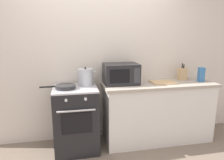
{
  "coord_description": "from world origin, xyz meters",
  "views": [
    {
      "loc": [
        -0.4,
        -2.18,
        1.63
      ],
      "look_at": [
        0.17,
        0.6,
        1.0
      ],
      "focal_mm": 32.83,
      "sensor_mm": 36.0,
      "label": 1
    }
  ],
  "objects_px": {
    "pasta_box": "(201,75)",
    "stove": "(76,118)",
    "frying_pan": "(65,87)",
    "stock_pot": "(86,77)",
    "cutting_board": "(163,82)",
    "knife_block": "(182,74)",
    "microwave": "(121,74)"
  },
  "relations": [
    {
      "from": "frying_pan",
      "to": "stock_pot",
      "type": "bearing_deg",
      "value": 26.87
    },
    {
      "from": "frying_pan",
      "to": "stove",
      "type": "bearing_deg",
      "value": 17.09
    },
    {
      "from": "stock_pot",
      "to": "frying_pan",
      "type": "xyz_separation_m",
      "value": [
        -0.29,
        -0.15,
        -0.09
      ]
    },
    {
      "from": "stove",
      "to": "microwave",
      "type": "distance_m",
      "value": 0.91
    },
    {
      "from": "stove",
      "to": "stock_pot",
      "type": "distance_m",
      "value": 0.61
    },
    {
      "from": "stove",
      "to": "stock_pot",
      "type": "bearing_deg",
      "value": 33.92
    },
    {
      "from": "stock_pot",
      "to": "cutting_board",
      "type": "relative_size",
      "value": 0.83
    },
    {
      "from": "pasta_box",
      "to": "stove",
      "type": "bearing_deg",
      "value": 179.14
    },
    {
      "from": "stock_pot",
      "to": "knife_block",
      "type": "distance_m",
      "value": 1.55
    },
    {
      "from": "frying_pan",
      "to": "knife_block",
      "type": "distance_m",
      "value": 1.84
    },
    {
      "from": "pasta_box",
      "to": "knife_block",
      "type": "bearing_deg",
      "value": 141.74
    },
    {
      "from": "cutting_board",
      "to": "microwave",
      "type": "bearing_deg",
      "value": 173.03
    },
    {
      "from": "microwave",
      "to": "pasta_box",
      "type": "distance_m",
      "value": 1.25
    },
    {
      "from": "frying_pan",
      "to": "microwave",
      "type": "height_order",
      "value": "microwave"
    },
    {
      "from": "stock_pot",
      "to": "pasta_box",
      "type": "xyz_separation_m",
      "value": [
        1.76,
        -0.13,
        -0.01
      ]
    },
    {
      "from": "knife_block",
      "to": "pasta_box",
      "type": "height_order",
      "value": "knife_block"
    },
    {
      "from": "frying_pan",
      "to": "pasta_box",
      "type": "relative_size",
      "value": 2.14
    },
    {
      "from": "stock_pot",
      "to": "microwave",
      "type": "relative_size",
      "value": 0.6
    },
    {
      "from": "microwave",
      "to": "cutting_board",
      "type": "height_order",
      "value": "microwave"
    },
    {
      "from": "cutting_board",
      "to": "pasta_box",
      "type": "distance_m",
      "value": 0.62
    },
    {
      "from": "frying_pan",
      "to": "pasta_box",
      "type": "distance_m",
      "value": 2.05
    },
    {
      "from": "knife_block",
      "to": "stock_pot",
      "type": "bearing_deg",
      "value": -178.7
    },
    {
      "from": "stock_pot",
      "to": "microwave",
      "type": "xyz_separation_m",
      "value": [
        0.51,
        -0.03,
        0.03
      ]
    },
    {
      "from": "microwave",
      "to": "cutting_board",
      "type": "xyz_separation_m",
      "value": [
        0.64,
        -0.08,
        -0.14
      ]
    },
    {
      "from": "knife_block",
      "to": "pasta_box",
      "type": "relative_size",
      "value": 1.22
    },
    {
      "from": "cutting_board",
      "to": "pasta_box",
      "type": "bearing_deg",
      "value": -2.82
    },
    {
      "from": "stock_pot",
      "to": "cutting_board",
      "type": "distance_m",
      "value": 1.16
    },
    {
      "from": "pasta_box",
      "to": "microwave",
      "type": "bearing_deg",
      "value": 175.05
    },
    {
      "from": "frying_pan",
      "to": "pasta_box",
      "type": "bearing_deg",
      "value": 0.32
    },
    {
      "from": "frying_pan",
      "to": "knife_block",
      "type": "xyz_separation_m",
      "value": [
        1.83,
        0.18,
        0.07
      ]
    },
    {
      "from": "knife_block",
      "to": "cutting_board",
      "type": "bearing_deg",
      "value": -160.43
    },
    {
      "from": "frying_pan",
      "to": "microwave",
      "type": "bearing_deg",
      "value": 8.47
    }
  ]
}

